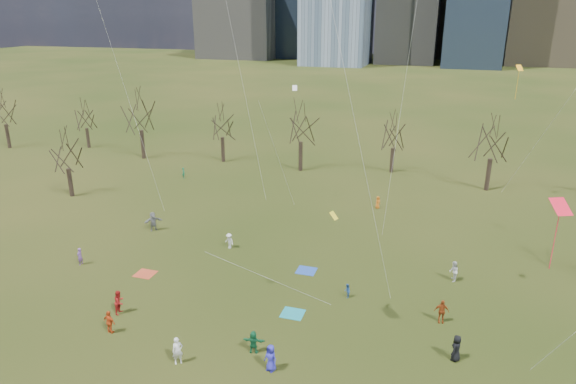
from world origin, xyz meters
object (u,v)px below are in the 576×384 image
(person_4, at_px, (109,322))
(person_0, at_px, (271,358))
(person_1, at_px, (178,351))
(blanket_navy, at_px, (306,271))
(person_2, at_px, (119,302))
(blanket_crimson, at_px, (145,274))
(blanket_teal, at_px, (293,314))

(person_4, bearing_deg, person_0, -171.63)
(person_1, bearing_deg, blanket_navy, 32.84)
(person_4, bearing_deg, person_2, -60.47)
(person_1, height_order, person_2, person_2)
(blanket_crimson, relative_size, person_1, 0.89)
(blanket_navy, relative_size, person_1, 0.89)
(blanket_crimson, distance_m, person_4, 8.33)
(person_4, bearing_deg, blanket_navy, -119.40)
(blanket_crimson, xyz_separation_m, person_2, (1.51, -5.63, 0.89))
(person_0, relative_size, person_2, 0.98)
(blanket_teal, distance_m, person_0, 6.38)
(blanket_navy, distance_m, person_1, 14.66)
(person_0, distance_m, person_4, 11.67)
(person_0, relative_size, person_4, 1.05)
(blanket_crimson, distance_m, person_0, 16.30)
(blanket_teal, bearing_deg, person_2, -163.13)
(person_2, xyz_separation_m, person_4, (0.82, -2.32, -0.06))
(blanket_navy, distance_m, person_2, 15.13)
(person_1, xyz_separation_m, person_4, (-5.96, 1.45, -0.06))
(person_0, bearing_deg, person_4, -161.93)
(person_0, bearing_deg, blanket_crimson, 169.13)
(person_2, bearing_deg, blanket_navy, -49.77)
(blanket_teal, distance_m, blanket_crimson, 13.61)
(blanket_teal, distance_m, person_1, 9.06)
(blanket_navy, height_order, blanket_crimson, same)
(blanket_teal, bearing_deg, blanket_navy, 96.93)
(blanket_teal, bearing_deg, blanket_crimson, 171.51)
(blanket_crimson, height_order, person_1, person_1)
(blanket_teal, bearing_deg, person_0, -85.17)
(blanket_navy, xyz_separation_m, person_0, (1.33, -12.88, 0.87))
(blanket_teal, xyz_separation_m, blanket_navy, (-0.80, 6.57, 0.00))
(person_2, height_order, person_4, person_2)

